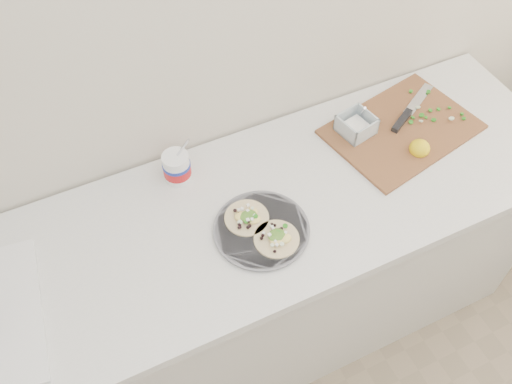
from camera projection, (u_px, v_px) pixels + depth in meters
name	position (u px, v px, depth m)	size (l,w,h in m)	color
counter	(219.00, 293.00, 2.08)	(2.44, 0.66, 0.90)	silver
taco_plate	(261.00, 228.00, 1.69)	(0.29, 0.29, 0.04)	slate
tub	(177.00, 165.00, 1.78)	(0.09, 0.09, 0.20)	white
cutboard	(398.00, 126.00, 1.95)	(0.55, 0.43, 0.08)	brown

